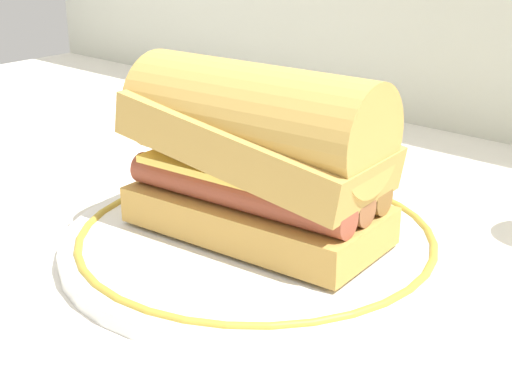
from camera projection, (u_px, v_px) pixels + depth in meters
name	position (u px, v px, depth m)	size (l,w,h in m)	color
ground_plane	(283.00, 256.00, 0.53)	(1.50, 1.50, 0.00)	silver
plate	(256.00, 240.00, 0.54)	(0.28, 0.28, 0.01)	white
sausage_sandwich	(256.00, 151.00, 0.51)	(0.19, 0.10, 0.12)	#C09245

